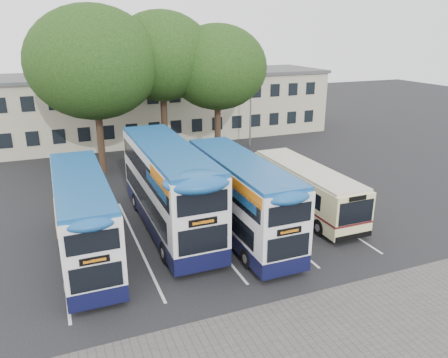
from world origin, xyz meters
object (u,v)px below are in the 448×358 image
Objects in this scene: tree_mid at (162,56)px; bus_dd_right at (240,194)px; bus_dd_left at (83,214)px; tree_right at (217,67)px; lamp_post at (251,90)px; bus_single at (305,186)px; bus_dd_mid at (168,184)px; tree_left at (93,63)px.

tree_mid is 1.18× the size of bus_dd_right.
tree_mid is 1.23× the size of bus_dd_left.
tree_mid reaches higher than tree_right.
bus_dd_right is at bearing -117.00° from lamp_post.
bus_single is (4.75, 1.44, -0.71)m from bus_dd_right.
tree_right reaches higher than bus_dd_mid.
bus_dd_mid is at bearing -122.59° from tree_right.
tree_right is at bearing -146.08° from lamp_post.
tree_left is 1.03× the size of tree_mid.
bus_dd_left is at bearing -118.37° from tree_mid.
tree_mid reaches higher than bus_dd_left.
lamp_post is 0.97× the size of bus_dd_left.
tree_right reaches higher than lamp_post.
bus_dd_left is 7.54m from bus_dd_right.
tree_left reaches higher than bus_single.
tree_right reaches higher than bus_single.
tree_right is at bearing 94.10° from bus_single.
tree_mid is 1.06× the size of bus_dd_mid.
lamp_post is at bearing 76.87° from bus_single.
tree_left is 1.21× the size of bus_dd_right.
bus_single is (4.87, -12.78, -6.64)m from tree_mid.
lamp_post is 15.36m from bus_single.
bus_dd_mid is 3.79m from bus_dd_right.
bus_single is (12.28, 0.93, -0.63)m from bus_dd_left.
lamp_post reaches higher than bus_dd_right.
bus_dd_mid is (4.41, 1.64, 0.34)m from bus_dd_left.
tree_right is (4.03, -1.07, -0.84)m from tree_mid.
tree_left reaches higher than tree_mid.
tree_right is at bearing 73.42° from bus_dd_right.
bus_single is at bearing -69.14° from tree_mid.
tree_right is at bearing 57.41° from bus_dd_mid.
bus_dd_left is 12.33m from bus_single.
tree_mid is 4.25m from tree_right.
tree_right is 13.92m from bus_dd_mid.
tree_mid reaches higher than lamp_post.
bus_dd_left is 4.71m from bus_dd_mid.
bus_dd_right is (5.14, -13.23, -5.66)m from tree_left.
bus_dd_mid is (-3.00, -12.07, -5.67)m from tree_mid.
bus_dd_mid is at bearing 20.43° from bus_dd_left.
bus_single is at bearing -50.00° from tree_left.
bus_dd_left is at bearing -135.34° from lamp_post.
tree_mid is 16.70m from bus_dd_left.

